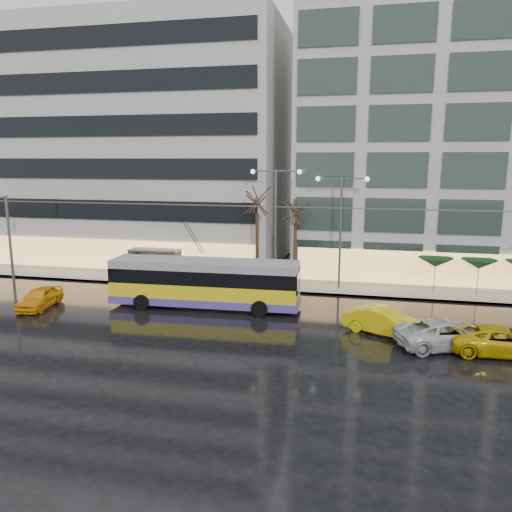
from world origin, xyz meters
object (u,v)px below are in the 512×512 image
(trolleybus, at_px, (205,285))
(taxi_a, at_px, (40,298))
(bus_shelter, at_px, (152,257))
(street_lamp_near, at_px, (276,211))

(trolleybus, xyz_separation_m, taxi_a, (-10.93, -2.49, -0.89))
(bus_shelter, distance_m, taxi_a, 10.01)
(trolleybus, xyz_separation_m, street_lamp_near, (3.66, 6.62, 4.39))
(trolleybus, distance_m, bus_shelter, 9.37)
(trolleybus, distance_m, taxi_a, 11.24)
(street_lamp_near, relative_size, taxi_a, 2.15)
(trolleybus, relative_size, taxi_a, 3.07)
(trolleybus, height_order, bus_shelter, trolleybus)
(bus_shelter, xyz_separation_m, taxi_a, (-4.20, -9.00, -1.25))
(bus_shelter, height_order, street_lamp_near, street_lamp_near)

